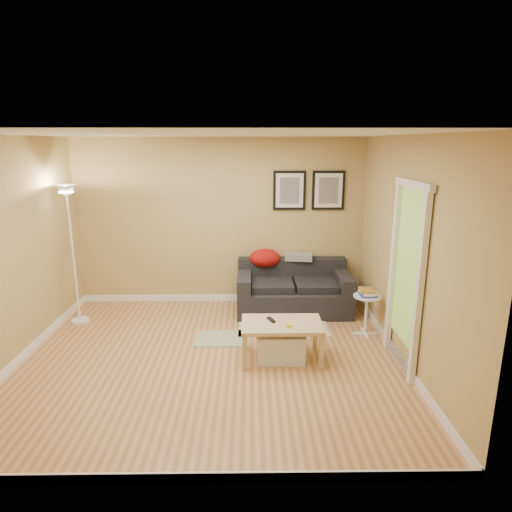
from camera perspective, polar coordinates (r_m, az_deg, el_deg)
name	(u,v)px	position (r m, az deg, el deg)	size (l,w,h in m)	color
floor	(211,358)	(5.42, -5.86, -13.15)	(4.50, 4.50, 0.00)	tan
ceiling	(205,134)	(4.80, -6.69, 15.52)	(4.50, 4.50, 0.00)	white
wall_back	(220,222)	(6.90, -4.71, 4.40)	(4.50, 4.50, 0.00)	tan
wall_front	(181,326)	(3.07, -9.74, -8.95)	(4.50, 4.50, 0.00)	tan
wall_left	(7,254)	(5.63, -29.69, 0.19)	(4.00, 4.00, 0.00)	tan
wall_right	(407,253)	(5.24, 19.07, 0.37)	(4.00, 4.00, 0.00)	tan
baseboard_back	(222,298)	(7.21, -4.51, -5.43)	(4.50, 0.02, 0.10)	white
baseboard_front	(188,478)	(3.75, -8.80, -26.70)	(4.50, 0.02, 0.10)	white
baseboard_left	(23,356)	(6.02, -28.09, -11.41)	(0.02, 4.00, 0.10)	white
baseboard_right	(397,353)	(5.65, 17.91, -12.00)	(0.02, 4.00, 0.10)	white
sofa	(294,288)	(6.69, 4.92, -4.12)	(1.70, 0.90, 0.75)	black
red_throw	(265,258)	(6.81, 1.17, -0.26)	(0.48, 0.36, 0.28)	#A9140F
plaid_throw	(299,257)	(6.89, 5.59, -0.07)	(0.42, 0.26, 0.10)	tan
framed_print_left	(289,190)	(6.81, 4.38, 8.53)	(0.50, 0.04, 0.60)	black
framed_print_right	(328,190)	(6.89, 9.41, 8.45)	(0.50, 0.04, 0.60)	black
area_rug	(283,324)	(6.31, 3.50, -8.85)	(1.25, 0.85, 0.01)	beige
green_runner	(222,338)	(5.89, -4.43, -10.65)	(0.70, 0.50, 0.01)	#668C4C
coffee_table	(282,341)	(5.27, 3.36, -11.04)	(0.94, 0.57, 0.47)	tan
remote_control	(271,320)	(5.23, 1.98, -8.31)	(0.05, 0.16, 0.02)	black
tape_roll	(289,325)	(5.08, 4.27, -9.00)	(0.07, 0.07, 0.03)	yellow
storage_bin	(281,345)	(5.31, 3.22, -11.57)	(0.57, 0.42, 0.35)	white
side_table	(366,315)	(6.07, 14.15, -7.49)	(0.36, 0.36, 0.55)	white
book_stack	(367,292)	(5.98, 14.29, -4.59)	(0.20, 0.26, 0.08)	#323F97
floor_lamp	(73,259)	(6.62, -22.71, -0.38)	(0.26, 0.26, 1.98)	white
doorway	(405,280)	(5.15, 18.85, -3.01)	(0.12, 1.01, 2.13)	white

